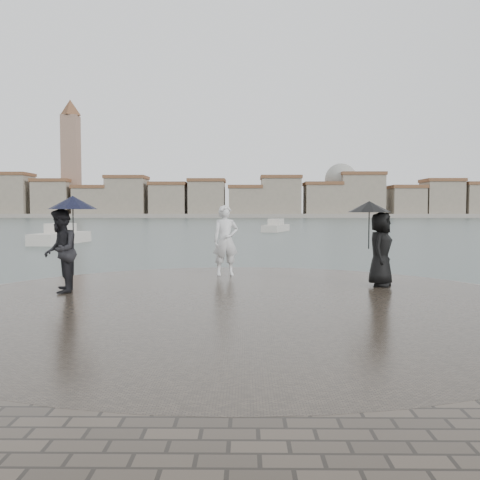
{
  "coord_description": "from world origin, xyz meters",
  "views": [
    {
      "loc": [
        0.12,
        -6.81,
        2.08
      ],
      "look_at": [
        0.0,
        4.8,
        1.45
      ],
      "focal_mm": 40.0,
      "sensor_mm": 36.0,
      "label": 1
    }
  ],
  "objects": [
    {
      "name": "ground",
      "position": [
        0.0,
        0.0,
        0.0
      ],
      "size": [
        400.0,
        400.0,
        0.0
      ],
      "primitive_type": "plane",
      "color": "#2B3835",
      "rests_on": "ground"
    },
    {
      "name": "kerb_ring",
      "position": [
        0.0,
        3.5,
        0.16
      ],
      "size": [
        12.5,
        12.5,
        0.32
      ],
      "primitive_type": "cylinder",
      "color": "gray",
      "rests_on": "ground"
    },
    {
      "name": "quay_tip",
      "position": [
        0.0,
        3.5,
        0.18
      ],
      "size": [
        11.9,
        11.9,
        0.36
      ],
      "primitive_type": "cylinder",
      "color": "#2D261E",
      "rests_on": "ground"
    },
    {
      "name": "statue",
      "position": [
        -0.41,
        7.4,
        1.3
      ],
      "size": [
        0.76,
        0.58,
        1.87
      ],
      "primitive_type": "imported",
      "rotation": [
        0.0,
        0.0,
        0.21
      ],
      "color": "silver",
      "rests_on": "quay_tip"
    },
    {
      "name": "visitor_left",
      "position": [
        -3.72,
        4.34,
        1.47
      ],
      "size": [
        1.18,
        1.1,
        2.04
      ],
      "color": "black",
      "rests_on": "quay_tip"
    },
    {
      "name": "visitor_right",
      "position": [
        3.14,
        5.41,
        1.46
      ],
      "size": [
        1.16,
        1.09,
        1.95
      ],
      "color": "black",
      "rests_on": "quay_tip"
    },
    {
      "name": "far_skyline",
      "position": [
        -6.29,
        160.71,
        5.61
      ],
      "size": [
        260.0,
        20.0,
        37.0
      ],
      "color": "gray",
      "rests_on": "ground"
    },
    {
      "name": "boats",
      "position": [
        5.55,
        37.1,
        0.38
      ],
      "size": [
        39.39,
        25.87,
        1.5
      ],
      "color": "beige",
      "rests_on": "ground"
    }
  ]
}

